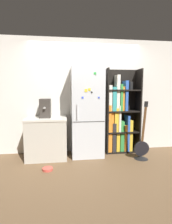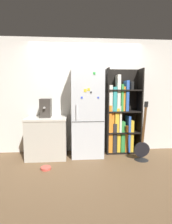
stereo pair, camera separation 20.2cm
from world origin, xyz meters
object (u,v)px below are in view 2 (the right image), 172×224
object	(u,v)px
bookshelf	(120,118)
pet_bowl	(46,168)
refrigerator	(87,112)
guitar	(142,152)
espresso_machine	(46,108)

from	to	relation	value
bookshelf	pet_bowl	world-z (taller)	bookshelf
refrigerator	guitar	xyz separation A→B (m)	(1.10, -0.39, -0.79)
espresso_machine	pet_bowl	xyz separation A→B (m)	(0.08, -0.69, -1.04)
espresso_machine	bookshelf	bearing A→B (deg)	4.18
pet_bowl	bookshelf	bearing A→B (deg)	27.25
refrigerator	espresso_machine	xyz separation A→B (m)	(-0.89, 0.02, 0.09)
refrigerator	bookshelf	bearing A→B (deg)	10.16
bookshelf	refrigerator	bearing A→B (deg)	-169.84
bookshelf	guitar	size ratio (longest dim) A/B	1.57
bookshelf	guitar	bearing A→B (deg)	-58.17
bookshelf	guitar	distance (m)	0.89
bookshelf	espresso_machine	world-z (taller)	bookshelf
bookshelf	pet_bowl	xyz separation A→B (m)	(-1.58, -0.81, -0.79)
refrigerator	espresso_machine	distance (m)	0.89
guitar	bookshelf	bearing A→B (deg)	121.83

